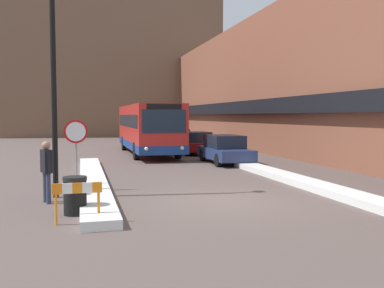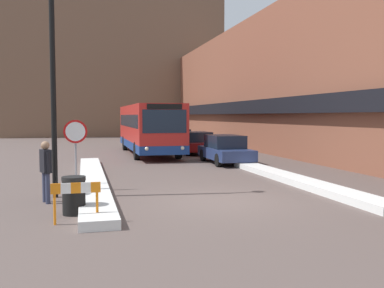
# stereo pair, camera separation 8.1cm
# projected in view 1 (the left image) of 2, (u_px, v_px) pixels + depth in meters

# --- Properties ---
(ground_plane) EXTENTS (160.00, 160.00, 0.00)m
(ground_plane) POSITION_uv_depth(u_px,v_px,m) (224.00, 201.00, 12.39)
(ground_plane) COLOR brown
(building_row_right) EXTENTS (5.50, 60.00, 9.36)m
(building_row_right) POSITION_uv_depth(u_px,v_px,m) (243.00, 91.00, 37.76)
(building_row_right) COLOR brown
(building_row_right) RESTS_ON ground_plane
(building_backdrop_far) EXTENTS (26.00, 8.00, 19.30)m
(building_backdrop_far) POSITION_uv_depth(u_px,v_px,m) (113.00, 58.00, 52.87)
(building_backdrop_far) COLOR brown
(building_backdrop_far) RESTS_ON ground_plane
(snow_bank_left) EXTENTS (0.90, 13.90, 0.23)m
(snow_bank_left) POSITION_uv_depth(u_px,v_px,m) (93.00, 179.00, 15.74)
(snow_bank_left) COLOR silver
(snow_bank_left) RESTS_ON ground_plane
(snow_bank_right) EXTENTS (0.90, 10.60, 0.23)m
(snow_bank_right) POSITION_uv_depth(u_px,v_px,m) (296.00, 180.00, 15.65)
(snow_bank_right) COLOR silver
(snow_bank_right) RESTS_ON ground_plane
(city_bus) EXTENTS (2.66, 11.33, 3.11)m
(city_bus) POSITION_uv_depth(u_px,v_px,m) (148.00, 128.00, 27.37)
(city_bus) COLOR red
(city_bus) RESTS_ON ground_plane
(parked_car_front) EXTENTS (1.83, 4.34, 1.46)m
(parked_car_front) POSITION_uv_depth(u_px,v_px,m) (225.00, 149.00, 22.09)
(parked_car_front) COLOR navy
(parked_car_front) RESTS_ON ground_plane
(parked_car_middle) EXTENTS (1.93, 4.22, 1.42)m
(parked_car_middle) POSITION_uv_depth(u_px,v_px,m) (195.00, 143.00, 27.76)
(parked_car_middle) COLOR maroon
(parked_car_middle) RESTS_ON ground_plane
(parked_car_back) EXTENTS (1.88, 4.89, 1.43)m
(parked_car_back) POSITION_uv_depth(u_px,v_px,m) (176.00, 138.00, 33.33)
(parked_car_back) COLOR navy
(parked_car_back) RESTS_ON ground_plane
(stop_sign) EXTENTS (0.76, 0.08, 2.33)m
(stop_sign) POSITION_uv_depth(u_px,v_px,m) (76.00, 139.00, 13.90)
(stop_sign) COLOR gray
(stop_sign) RESTS_ON ground_plane
(street_lamp) EXTENTS (1.46, 0.36, 6.83)m
(street_lamp) POSITION_uv_depth(u_px,v_px,m) (63.00, 57.00, 12.66)
(street_lamp) COLOR black
(street_lamp) RESTS_ON ground_plane
(pedestrian) EXTENTS (0.36, 0.54, 1.75)m
(pedestrian) POSITION_uv_depth(u_px,v_px,m) (46.00, 166.00, 11.98)
(pedestrian) COLOR #333851
(pedestrian) RESTS_ON ground_plane
(trash_bin) EXTENTS (0.59, 0.59, 0.95)m
(trash_bin) POSITION_uv_depth(u_px,v_px,m) (75.00, 195.00, 10.62)
(trash_bin) COLOR black
(trash_bin) RESTS_ON ground_plane
(construction_barricade) EXTENTS (1.10, 0.06, 0.94)m
(construction_barricade) POSITION_uv_depth(u_px,v_px,m) (77.00, 195.00, 9.69)
(construction_barricade) COLOR orange
(construction_barricade) RESTS_ON ground_plane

